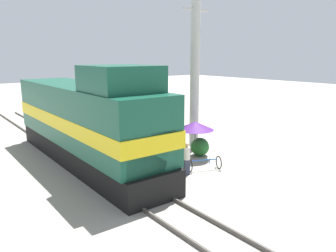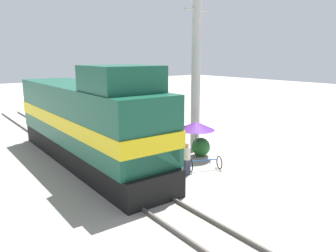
{
  "view_description": "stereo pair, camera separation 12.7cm",
  "coord_description": "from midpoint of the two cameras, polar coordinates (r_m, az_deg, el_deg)",
  "views": [
    {
      "loc": [
        -6.74,
        -13.77,
        5.6
      ],
      "look_at": [
        1.2,
        -3.41,
        2.79
      ],
      "focal_mm": 35.0,
      "sensor_mm": 36.0,
      "label": 1
    },
    {
      "loc": [
        -6.64,
        -13.84,
        5.6
      ],
      "look_at": [
        1.2,
        -3.41,
        2.79
      ],
      "focal_mm": 35.0,
      "sensor_mm": 36.0,
      "label": 2
    }
  ],
  "objects": [
    {
      "name": "ground_plane",
      "position": [
        16.33,
        -11.02,
        -8.14
      ],
      "size": [
        120.0,
        120.0,
        0.0
      ],
      "primitive_type": "plane",
      "color": "gray"
    },
    {
      "name": "rail_near",
      "position": [
        16.03,
        -13.35,
        -8.37
      ],
      "size": [
        0.08,
        42.05,
        0.15
      ],
      "primitive_type": "cube",
      "color": "#4C4742",
      "rests_on": "ground_plane"
    },
    {
      "name": "rail_far",
      "position": [
        16.61,
        -8.81,
        -7.43
      ],
      "size": [
        0.08,
        42.05,
        0.15
      ],
      "primitive_type": "cube",
      "color": "#4C4742",
      "rests_on": "ground_plane"
    },
    {
      "name": "locomotive",
      "position": [
        17.36,
        -14.07,
        0.58
      ],
      "size": [
        2.94,
        13.32,
        5.22
      ],
      "color": "black",
      "rests_on": "ground_plane"
    },
    {
      "name": "utility_pole",
      "position": [
        19.54,
        4.51,
        9.37
      ],
      "size": [
        1.8,
        0.54,
        9.26
      ],
      "color": "#B2B2AD",
      "rests_on": "ground_plane"
    },
    {
      "name": "vendor_umbrella",
      "position": [
        18.1,
        4.58,
        0.05
      ],
      "size": [
        2.05,
        2.05,
        2.05
      ],
      "color": "#4C4C4C",
      "rests_on": "ground_plane"
    },
    {
      "name": "billboard_sign",
      "position": [
        21.29,
        -3.11,
        3.73
      ],
      "size": [
        2.53,
        0.12,
        3.39
      ],
      "color": "#595959",
      "rests_on": "ground_plane"
    },
    {
      "name": "shrub_cluster",
      "position": [
        18.74,
        5.4,
        -3.63
      ],
      "size": [
        1.04,
        1.04,
        1.04
      ],
      "primitive_type": "sphere",
      "color": "#236028",
      "rests_on": "ground_plane"
    },
    {
      "name": "person_bystander",
      "position": [
        15.65,
        3.01,
        -5.51
      ],
      "size": [
        0.34,
        0.34,
        1.6
      ],
      "color": "#2D3347",
      "rests_on": "ground_plane"
    },
    {
      "name": "bicycle",
      "position": [
        16.48,
        6.17,
        -6.52
      ],
      "size": [
        1.72,
        1.22,
        0.67
      ],
      "rotation": [
        0.0,
        0.0,
        1.18
      ],
      "color": "black",
      "rests_on": "ground_plane"
    }
  ]
}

